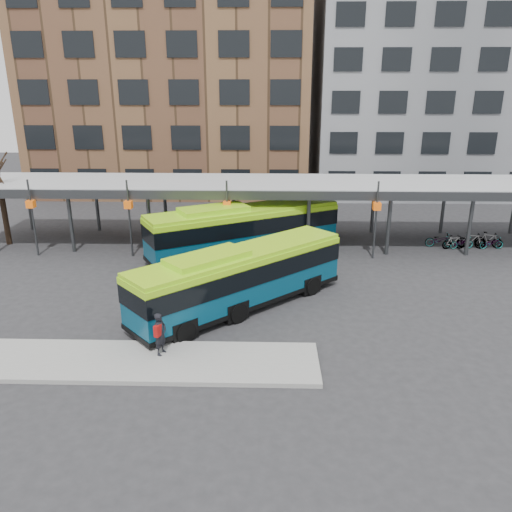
{
  "coord_description": "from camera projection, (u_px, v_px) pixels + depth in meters",
  "views": [
    {
      "loc": [
        -0.44,
        -19.69,
        10.15
      ],
      "look_at": [
        -1.11,
        4.67,
        1.8
      ],
      "focal_mm": 35.0,
      "sensor_mm": 36.0,
      "label": 1
    }
  ],
  "objects": [
    {
      "name": "bus_front",
      "position": [
        240.0,
        276.0,
        23.5
      ],
      "size": [
        9.94,
        9.41,
        3.11
      ],
      "rotation": [
        0.0,
        0.0,
        0.74
      ],
      "color": "navy",
      "rests_on": "ground"
    },
    {
      "name": "bike_rack",
      "position": [
        467.0,
        241.0,
        32.69
      ],
      "size": [
        5.06,
        1.32,
        1.06
      ],
      "color": "slate",
      "rests_on": "ground"
    },
    {
      "name": "tree",
      "position": [
        4.0,
        209.0,
        32.92
      ],
      "size": [
        1.64,
        1.64,
        5.6
      ],
      "color": "black",
      "rests_on": "ground"
    },
    {
      "name": "ground",
      "position": [
        278.0,
        329.0,
        21.89
      ],
      "size": [
        120.0,
        120.0,
        0.0
      ],
      "primitive_type": "plane",
      "color": "#28282B",
      "rests_on": "ground"
    },
    {
      "name": "boarding_island",
      "position": [
        137.0,
        361.0,
        19.17
      ],
      "size": [
        14.0,
        3.0,
        0.18
      ],
      "primitive_type": "cube",
      "color": "gray",
      "rests_on": "ground"
    },
    {
      "name": "building_brick",
      "position": [
        173.0,
        76.0,
        48.85
      ],
      "size": [
        26.0,
        14.0,
        22.0
      ],
      "primitive_type": "cube",
      "color": "brown",
      "rests_on": "ground"
    },
    {
      "name": "canopy",
      "position": [
        275.0,
        186.0,
        32.8
      ],
      "size": [
        40.0,
        6.53,
        4.8
      ],
      "color": "#999B9E",
      "rests_on": "ground"
    },
    {
      "name": "bus_rear",
      "position": [
        244.0,
        229.0,
        30.78
      ],
      "size": [
        11.9,
        8.23,
        3.36
      ],
      "rotation": [
        0.0,
        0.0,
        0.51
      ],
      "color": "navy",
      "rests_on": "ground"
    },
    {
      "name": "pedestrian",
      "position": [
        160.0,
        334.0,
        19.27
      ],
      "size": [
        0.6,
        0.73,
        1.73
      ],
      "rotation": [
        0.0,
        0.0,
        1.24
      ],
      "color": "black",
      "rests_on": "boarding_island"
    },
    {
      "name": "building_grey",
      "position": [
        439.0,
        87.0,
        48.5
      ],
      "size": [
        24.0,
        14.0,
        20.0
      ],
      "primitive_type": "cube",
      "color": "slate",
      "rests_on": "ground"
    }
  ]
}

